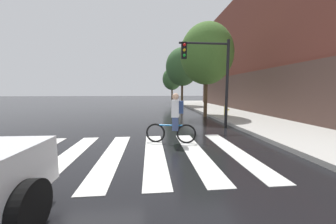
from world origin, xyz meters
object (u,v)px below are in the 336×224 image
fire_hydrant (226,109)px  street_tree_far (172,79)px  traffic_light_near (211,68)px  cyclist (174,118)px  street_tree_mid (182,67)px  street_tree_near (207,54)px

fire_hydrant → street_tree_far: size_ratio=0.15×
fire_hydrant → traffic_light_near: bearing=-125.2°
cyclist → street_tree_mid: bearing=79.1°
cyclist → street_tree_far: size_ratio=0.32×
traffic_light_near → street_tree_mid: 11.98m
cyclist → street_tree_far: street_tree_far is taller
traffic_light_near → street_tree_near: street_tree_near is taller
street_tree_near → street_tree_mid: (-0.12, 8.51, 0.24)m
fire_hydrant → cyclist: bearing=-126.4°
cyclist → traffic_light_near: bearing=52.4°
street_tree_mid → cyclist: bearing=-100.9°
traffic_light_near → fire_hydrant: bearing=54.8°
street_tree_near → street_tree_mid: bearing=90.8°
traffic_light_near → street_tree_near: size_ratio=0.68×
traffic_light_near → street_tree_mid: street_tree_mid is taller
cyclist → street_tree_far: 23.68m
street_tree_far → street_tree_mid: bearing=-89.4°
cyclist → fire_hydrant: bearing=53.6°
street_tree_near → street_tree_mid: street_tree_mid is taller
street_tree_mid → fire_hydrant: bearing=-81.0°
street_tree_mid → traffic_light_near: bearing=-93.2°
cyclist → street_tree_near: (2.93, 6.13, 3.31)m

